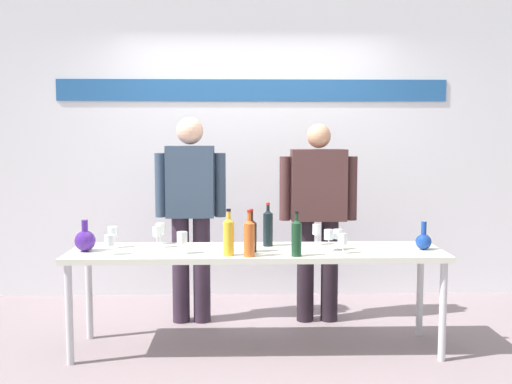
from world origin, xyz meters
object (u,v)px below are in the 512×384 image
Objects in this scene: wine_bottle_2 at (229,235)px; wine_glass_right_0 at (338,235)px; wine_bottle_1 at (251,234)px; wine_glass_left_3 at (182,238)px; presenter_left at (191,207)px; wine_glass_left_1 at (110,241)px; wine_glass_right_2 at (343,240)px; wine_bottle_0 at (268,227)px; decanter_blue_right at (423,241)px; wine_glass_left_4 at (157,232)px; wine_glass_left_0 at (113,232)px; wine_glass_right_3 at (316,230)px; display_table at (257,257)px; wine_glass_right_1 at (329,235)px; wine_glass_left_2 at (160,229)px; wine_bottle_4 at (297,237)px; wine_bottle_3 at (249,237)px; decanter_blue_left at (85,240)px.

wine_bottle_2 reaches higher than wine_glass_right_0.
wine_bottle_1 is 1.98× the size of wine_glass_left_3.
presenter_left is 11.49× the size of wine_glass_right_0.
wine_glass_right_2 reaches higher than wine_glass_left_1.
decanter_blue_right is at bearing -8.43° from wine_bottle_0.
presenter_left is 0.77m from wine_glass_left_3.
wine_glass_left_0 is at bearing 178.98° from wine_glass_left_4.
wine_glass_right_3 reaches higher than wine_glass_right_2.
wine_bottle_0 is (0.09, 0.14, 0.20)m from display_table.
wine_bottle_0 is at bearing 155.04° from wine_glass_right_1.
wine_glass_left_2 is 1.02× the size of wine_glass_left_4.
wine_glass_left_3 is (-0.77, 0.10, -0.02)m from wine_bottle_4.
wine_bottle_0 is 0.51m from wine_glass_right_0.
wine_bottle_3 is (-0.02, -0.16, 0.01)m from wine_bottle_1.
display_table is at bearing 76.63° from wine_bottle_3.
wine_glass_left_3 is (0.52, -0.22, -0.00)m from wine_glass_left_0.
wine_glass_left_0 reaches higher than wine_glass_right_0.
wine_bottle_0 is 1.05× the size of wine_bottle_4.
presenter_left is 1.17m from wine_bottle_4.
wine_glass_right_2 is (-0.59, -0.12, 0.03)m from decanter_blue_right.
decanter_blue_left reaches higher than wine_glass_right_1.
wine_bottle_0 reaches higher than display_table.
wine_glass_right_1 is (1.22, -0.15, -0.00)m from wine_glass_left_4.
wine_glass_right_2 is at bearing -168.20° from decanter_blue_right.
wine_bottle_1 is 1.91× the size of wine_glass_left_2.
decanter_blue_right is at bearing -15.19° from wine_glass_right_3.
presenter_left reaches higher than wine_glass_right_1.
wine_glass_left_1 is 0.94× the size of wine_glass_right_0.
wine_glass_left_2 is 1.16m from wine_glass_right_3.
wine_glass_right_3 reaches higher than wine_glass_right_1.
decanter_blue_left is 0.24m from wine_glass_left_1.
wine_glass_left_1 is 0.89× the size of wine_glass_right_3.
wine_bottle_2 reaches higher than display_table.
wine_glass_right_3 is at bearing 17.45° from wine_glass_left_3.
wine_glass_left_2 reaches higher than wine_glass_left_3.
wine_glass_left_3 is (0.69, -0.10, 0.03)m from decanter_blue_left.
wine_bottle_1 is at bearing 152.86° from wine_bottle_4.
wine_bottle_1 is 0.55m from wine_glass_right_3.
wine_glass_left_1 is (-0.96, -0.08, -0.03)m from wine_bottle_1.
wine_glass_left_2 is at bearing 166.21° from wine_glass_right_1.
wine_glass_left_2 is (-0.97, 0.47, -0.02)m from wine_bottle_4.
wine_bottle_1 is 0.96m from wine_glass_left_1.
wine_glass_left_3 is 0.30m from wine_glass_left_4.
display_table is 11.93× the size of decanter_blue_left.
wine_bottle_4 is at bearing -7.59° from wine_glass_left_3.
wine_bottle_4 is 2.17× the size of wine_glass_right_2.
wine_bottle_3 reaches higher than wine_glass_right_1.
wine_bottle_3 is 0.81m from wine_glass_left_2.
wine_bottle_0 is 0.65m from wine_glass_left_3.
decanter_blue_left is at bearing 178.94° from wine_glass_right_1.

